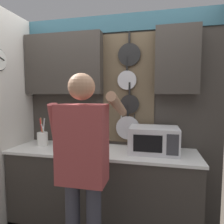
# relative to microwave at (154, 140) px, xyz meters

# --- Properties ---
(base_cabinet_counter) EXTENTS (2.08, 0.60, 0.91)m
(base_cabinet_counter) POSITION_rel_microwave_xyz_m (-0.57, -0.04, -0.59)
(base_cabinet_counter) COLOR #38332D
(base_cabinet_counter) RESTS_ON ground_plane
(back_wall_unit) EXTENTS (2.65, 0.20, 2.46)m
(back_wall_unit) POSITION_rel_microwave_xyz_m (-0.60, 0.23, 0.47)
(back_wall_unit) COLOR #38332D
(back_wall_unit) RESTS_ON ground_plane
(microwave) EXTENTS (0.51, 0.38, 0.27)m
(microwave) POSITION_rel_microwave_xyz_m (0.00, 0.00, 0.00)
(microwave) COLOR silver
(microwave) RESTS_ON base_cabinet_counter
(knife_block) EXTENTS (0.11, 0.15, 0.28)m
(knife_block) POSITION_rel_microwave_xyz_m (-0.76, 0.00, -0.03)
(knife_block) COLOR brown
(knife_block) RESTS_ON base_cabinet_counter
(utensil_crock) EXTENTS (0.13, 0.13, 0.34)m
(utensil_crock) POSITION_rel_microwave_xyz_m (-1.32, 0.00, -0.05)
(utensil_crock) COLOR white
(utensil_crock) RESTS_ON base_cabinet_counter
(person) EXTENTS (0.54, 0.65, 1.69)m
(person) POSITION_rel_microwave_xyz_m (-0.54, -0.69, -0.04)
(person) COLOR #383842
(person) RESTS_ON ground_plane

